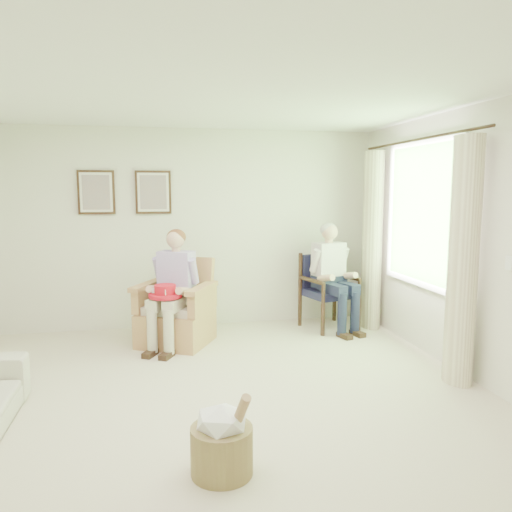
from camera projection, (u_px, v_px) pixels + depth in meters
name	position (u px, v px, depth m)	size (l,w,h in m)	color
floor	(215.00, 414.00, 4.07)	(5.50, 5.50, 0.00)	beige
back_wall	(189.00, 229.00, 6.56)	(5.00, 0.04, 2.60)	silver
front_wall	(344.00, 401.00, 1.22)	(5.00, 0.04, 2.60)	silver
right_wall	(496.00, 248.00, 4.39)	(0.04, 5.50, 2.60)	silver
ceiling	(211.00, 84.00, 3.72)	(5.00, 5.50, 0.02)	white
window	(422.00, 210.00, 5.51)	(0.13, 2.50, 1.63)	#2D6B23
curtain_left	(463.00, 262.00, 4.59)	(0.34, 0.34, 2.30)	beige
curtain_right	(372.00, 241.00, 6.49)	(0.34, 0.34, 2.30)	beige
framed_print_left	(96.00, 192.00, 6.24)	(0.45, 0.05, 0.55)	#382114
framed_print_right	(153.00, 192.00, 6.37)	(0.45, 0.05, 0.55)	#382114
wicker_armchair	(176.00, 317.00, 5.91)	(0.78, 0.78, 1.00)	tan
wood_armchair	(327.00, 288.00, 6.62)	(0.62, 0.58, 0.95)	black
person_wicker	(175.00, 281.00, 5.72)	(0.40, 0.63, 1.33)	beige
person_dark	(332.00, 269.00, 6.43)	(0.40, 0.63, 1.36)	#1A1F3B
red_hat	(165.00, 292.00, 5.54)	(0.37, 0.37, 0.14)	red
hatbox	(222.00, 440.00, 3.18)	(0.41, 0.41, 0.59)	tan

